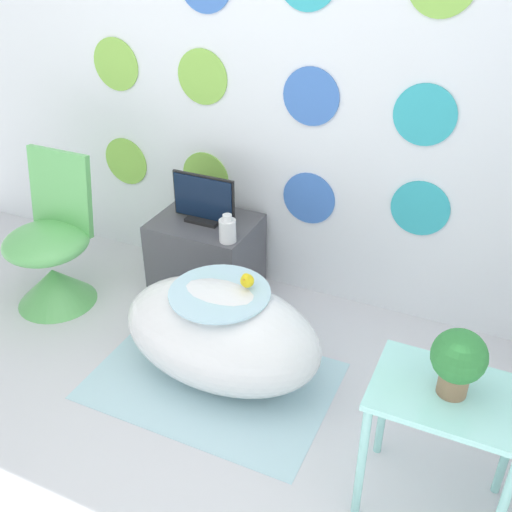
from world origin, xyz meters
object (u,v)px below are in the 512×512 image
(bathtub, at_px, (221,334))
(potted_plant_left, at_px, (458,359))
(tv, at_px, (204,201))
(chair, at_px, (52,260))
(vase, at_px, (228,230))

(bathtub, height_order, potted_plant_left, potted_plant_left)
(bathtub, relative_size, potted_plant_left, 3.87)
(bathtub, height_order, tv, tv)
(chair, bearing_deg, bathtub, -8.58)
(vase, bearing_deg, bathtub, -66.88)
(bathtub, relative_size, chair, 1.14)
(tv, height_order, potted_plant_left, potted_plant_left)
(bathtub, bearing_deg, vase, 113.12)
(potted_plant_left, bearing_deg, vase, 148.26)
(potted_plant_left, bearing_deg, tv, 147.92)
(chair, height_order, potted_plant_left, chair)
(chair, bearing_deg, potted_plant_left, -11.98)
(bathtub, distance_m, potted_plant_left, 1.15)
(tv, bearing_deg, potted_plant_left, -32.08)
(chair, xyz_separation_m, tv, (0.72, 0.44, 0.31))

